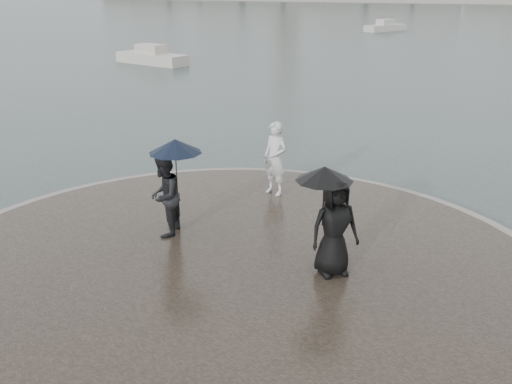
% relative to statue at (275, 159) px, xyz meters
% --- Properties ---
extents(kerb_ring, '(12.50, 12.50, 0.32)m').
position_rel_statue_xyz_m(kerb_ring, '(0.66, -4.11, -1.10)').
color(kerb_ring, gray).
rests_on(kerb_ring, ground).
extents(quay_tip, '(11.90, 11.90, 0.36)m').
position_rel_statue_xyz_m(quay_tip, '(0.66, -4.11, -1.08)').
color(quay_tip, '#2D261E').
rests_on(quay_tip, ground).
extents(statue, '(0.76, 0.63, 1.80)m').
position_rel_statue_xyz_m(statue, '(0.00, 0.00, 0.00)').
color(statue, silver).
rests_on(statue, quay_tip).
extents(visitor_left, '(1.19, 1.11, 2.04)m').
position_rel_statue_xyz_m(visitor_left, '(-1.15, -3.11, 0.22)').
color(visitor_left, black).
rests_on(visitor_left, quay_tip).
extents(visitor_right, '(1.28, 1.11, 1.95)m').
position_rel_statue_xyz_m(visitor_right, '(2.35, -3.42, 0.21)').
color(visitor_right, black).
rests_on(visitor_right, quay_tip).
extents(boats, '(14.66, 37.78, 1.50)m').
position_rel_statue_xyz_m(boats, '(-12.24, 38.24, -0.88)').
color(boats, '#BCB5A9').
rests_on(boats, ground).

